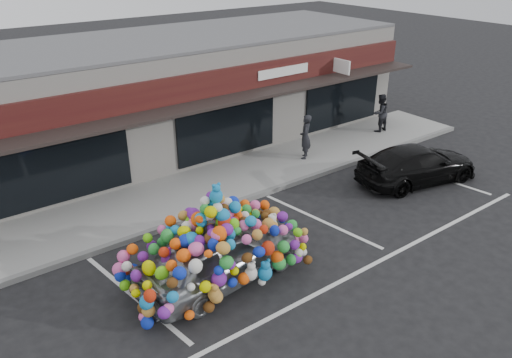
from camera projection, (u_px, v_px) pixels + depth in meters
ground at (249, 255)px, 13.36m from camera, size 90.00×90.00×0.00m
shop_building at (115, 103)px, 18.53m from camera, size 24.00×7.20×4.31m
sidewalk at (177, 197)px, 16.22m from camera, size 26.00×3.00×0.15m
kerb at (200, 215)px, 15.14m from camera, size 26.00×0.18×0.16m
parking_stripe_left at (134, 297)px, 11.78m from camera, size 0.73×4.37×0.01m
parking_stripe_mid at (320, 220)px, 15.01m from camera, size 0.73×4.37×0.01m
parking_stripe_right at (430, 175)px, 17.93m from camera, size 0.73×4.37×0.01m
lane_line at (364, 269)px, 12.77m from camera, size 14.00×0.12×0.01m
toy_car at (219, 248)px, 12.00m from camera, size 3.12×4.76×2.68m
black_sedan at (417, 164)px, 17.18m from camera, size 2.69×4.73×1.29m
pedestrian_a at (305, 137)px, 18.61m from camera, size 0.73×0.72×1.69m
pedestrian_b at (380, 113)px, 21.29m from camera, size 0.81×0.65×1.63m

